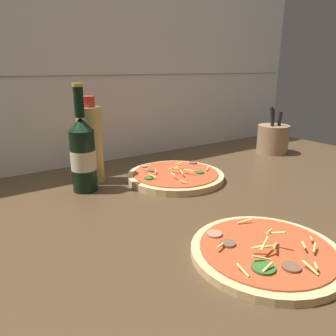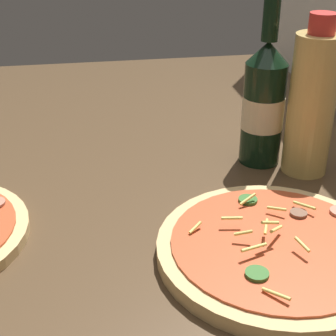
# 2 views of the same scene
# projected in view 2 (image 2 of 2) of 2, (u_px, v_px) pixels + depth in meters

# --- Properties ---
(counter_slab) EXTENTS (1.60, 0.90, 0.03)m
(counter_slab) POSITION_uv_depth(u_px,v_px,m) (126.00, 262.00, 0.59)
(counter_slab) COLOR #4C3823
(counter_slab) RESTS_ON ground
(pizza_far) EXTENTS (0.27, 0.27, 0.05)m
(pizza_far) POSITION_uv_depth(u_px,v_px,m) (275.00, 249.00, 0.57)
(pizza_far) COLOR tan
(pizza_far) RESTS_ON counter_slab
(beer_bottle) EXTENTS (0.06, 0.06, 0.26)m
(beer_bottle) POSITION_uv_depth(u_px,v_px,m) (264.00, 102.00, 0.75)
(beer_bottle) COLOR black
(beer_bottle) RESTS_ON counter_slab
(oil_bottle) EXTENTS (0.07, 0.07, 0.23)m
(oil_bottle) POSITION_uv_depth(u_px,v_px,m) (312.00, 103.00, 0.72)
(oil_bottle) COLOR #D6B766
(oil_bottle) RESTS_ON counter_slab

